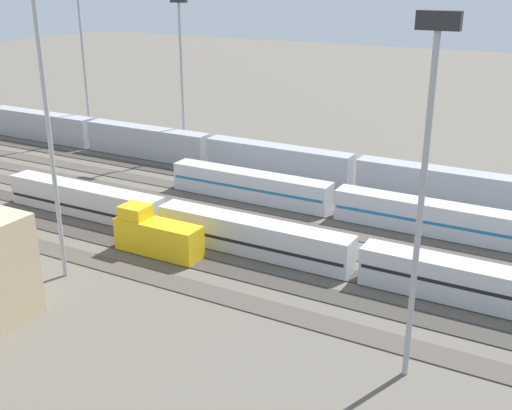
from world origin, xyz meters
name	(u,v)px	position (x,y,z in m)	size (l,w,h in m)	color
ground_plane	(224,218)	(0.00, 0.00, 0.00)	(400.00, 400.00, 0.00)	#60594F
track_bed_0	(286,180)	(0.00, -17.50, 0.06)	(140.00, 2.80, 0.12)	#4C443D
track_bed_1	(270,190)	(0.00, -12.50, 0.06)	(140.00, 2.80, 0.12)	#3D3833
track_bed_2	(253,200)	(0.00, -7.50, 0.06)	(140.00, 2.80, 0.12)	#4C443D
track_bed_3	(234,212)	(0.00, -2.50, 0.06)	(140.00, 2.80, 0.12)	#4C443D
track_bed_4	(213,224)	(0.00, 2.50, 0.06)	(140.00, 2.80, 0.12)	#4C443D
track_bed_5	(190,239)	(0.00, 7.50, 0.06)	(140.00, 2.80, 0.12)	#3D3833
track_bed_6	(164,254)	(0.00, 12.50, 0.06)	(140.00, 2.80, 0.12)	#3D3833
track_bed_7	(135,272)	(0.00, 17.50, 0.06)	(140.00, 2.80, 0.12)	#4C443D
train_on_track_0	(209,152)	(13.55, -17.50, 2.62)	(95.60, 3.00, 5.00)	#A8AAB2
train_on_track_5	(338,255)	(-18.16, 7.50, 2.07)	(90.60, 3.06, 4.40)	#285193
train_on_track_6	(156,235)	(0.91, 12.50, 2.16)	(10.00, 3.00, 5.00)	gold
train_on_track_2	(430,218)	(-23.74, -7.50, 2.02)	(71.40, 3.06, 3.80)	silver
light_mast_0	(82,41)	(41.91, -21.47, 17.77)	(2.80, 0.70, 28.01)	#9EA0A5
light_mast_1	(425,160)	(-29.26, 21.11, 17.08)	(2.80, 0.70, 26.73)	#9EA0A5
light_mast_2	(181,56)	(20.20, -20.37, 16.58)	(2.80, 0.70, 25.83)	#9EA0A5
light_mast_3	(43,85)	(5.79, 21.37, 19.34)	(2.80, 0.70, 30.92)	#9EA0A5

